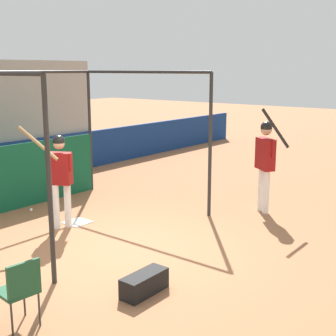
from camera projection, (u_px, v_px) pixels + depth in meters
The scene contains 8 objects.
ground_plane at pixel (119, 252), 7.63m from camera, with size 60.00×60.00×0.00m, color #9E6642.
batting_cage at pixel (38, 154), 9.53m from camera, with size 3.97×3.55×2.89m.
home_plate at pixel (77, 222), 9.07m from camera, with size 0.44×0.44×0.02m.
player_batter at pixel (60, 173), 8.58m from camera, with size 0.76×0.77×1.94m.
player_waiting at pixel (265, 157), 9.52m from camera, with size 0.63×0.83×2.19m.
folding_chair at pixel (20, 287), 5.26m from camera, with size 0.44×0.44×0.84m.
equipment_bag at pixel (144, 283), 6.19m from camera, with size 0.70×0.28×0.28m.
baseball at pixel (31, 210), 9.77m from camera, with size 0.07×0.07×0.07m.
Camera 1 is at (-5.14, -5.09, 2.92)m, focal length 50.00 mm.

